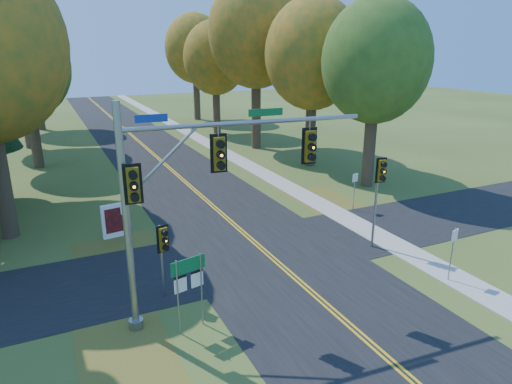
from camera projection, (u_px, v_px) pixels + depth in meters
name	position (u px, v px, depth m)	size (l,w,h in m)	color
ground	(284.00, 268.00, 20.46)	(160.00, 160.00, 0.00)	#384D1B
road_main	(284.00, 268.00, 20.46)	(8.00, 160.00, 0.02)	black
road_cross	(264.00, 251.00, 22.18)	(60.00, 6.00, 0.02)	black
centerline_left	(282.00, 268.00, 20.42)	(0.10, 160.00, 0.01)	gold
centerline_right	(286.00, 267.00, 20.50)	(0.10, 160.00, 0.01)	gold
sidewalk_east	(392.00, 243.00, 22.98)	(1.60, 160.00, 0.06)	#9E998E
leaf_patch_w_near	(120.00, 260.00, 21.26)	(4.00, 6.00, 0.00)	brown
leaf_patch_e	(333.00, 206.00, 28.40)	(3.50, 8.00, 0.00)	brown
leaf_patch_w_far	(125.00, 352.00, 14.82)	(3.00, 5.00, 0.00)	brown
tree_e_a	(376.00, 62.00, 30.13)	(7.20, 7.20, 12.73)	#38281C
tree_e_b	(313.00, 54.00, 35.63)	(7.60, 7.60, 13.33)	#38281C
tree_w_c	(25.00, 67.00, 35.22)	(6.80, 6.80, 11.91)	#38281C
tree_e_c	(256.00, 33.00, 41.63)	(8.80, 8.80, 15.79)	#38281C
tree_w_d	(16.00, 43.00, 41.92)	(8.20, 8.20, 14.56)	#38281C
tree_e_d	(216.00, 58.00, 50.02)	(7.00, 7.00, 12.32)	#38281C
tree_w_e	(30.00, 41.00, 51.71)	(8.40, 8.40, 14.97)	#38281C
tree_e_e	(195.00, 49.00, 59.44)	(7.80, 7.80, 13.74)	#38281C
traffic_mast	(191.00, 184.00, 15.26)	(8.74, 1.13, 7.95)	gray
east_signal_pole	(380.00, 180.00, 21.41)	(0.53, 0.62, 4.60)	gray
ped_signal_pole	(163.00, 244.00, 17.40)	(0.48, 0.57, 3.08)	gray
route_sign_cluster	(189.00, 279.00, 15.50)	(1.28, 0.33, 2.79)	gray
info_kiosk	(115.00, 221.00, 23.56)	(1.32, 0.38, 1.81)	white
reg_sign_e_north	(355.00, 185.00, 27.28)	(0.45, 0.13, 2.35)	gray
reg_sign_e_south	(453.00, 245.00, 18.85)	(0.46, 0.16, 2.43)	gray
reg_sign_w	(125.00, 217.00, 22.84)	(0.37, 0.10, 1.96)	gray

